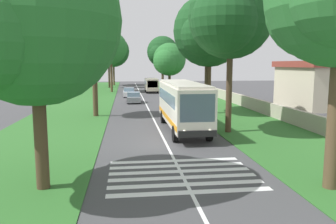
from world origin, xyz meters
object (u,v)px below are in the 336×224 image
(roadside_tree_right_0, at_px, (168,60))
(roadside_tree_left_4, at_px, (110,49))
(coach_bus, at_px, (182,103))
(roadside_tree_right_1, at_px, (207,33))
(roadside_tree_left_0, at_px, (92,48))
(roadside_tree_right_3, at_px, (228,18))
(roadside_tree_right_2, at_px, (162,53))
(trailing_car_1, at_px, (129,92))
(trailing_car_0, at_px, (133,98))
(roadside_tree_left_1, at_px, (30,24))
(roadside_tree_left_3, at_px, (113,52))
(trailing_minibus_0, at_px, (151,84))
(roadside_tree_left_2, at_px, (108,56))
(utility_pole, at_px, (206,69))
(roadside_building, at_px, (316,84))

(roadside_tree_right_0, bearing_deg, roadside_tree_left_4, 92.57)
(coach_bus, height_order, roadside_tree_right_1, roadside_tree_right_1)
(coach_bus, distance_m, roadside_tree_left_0, 11.79)
(roadside_tree_left_4, xyz_separation_m, roadside_tree_right_3, (-38.66, -10.15, 0.52))
(roadside_tree_left_0, relative_size, roadside_tree_right_2, 0.80)
(trailing_car_1, relative_size, roadside_tree_right_2, 0.38)
(trailing_car_0, bearing_deg, roadside_tree_left_1, 171.57)
(coach_bus, height_order, trailing_car_1, coach_bus)
(trailing_car_0, xyz_separation_m, roadside_tree_left_0, (-11.60, 4.11, 5.96))
(roadside_tree_left_3, height_order, roadside_tree_right_0, roadside_tree_left_3)
(trailing_car_1, bearing_deg, roadside_tree_left_4, 19.38)
(trailing_car_1, height_order, roadside_tree_left_1, roadside_tree_left_1)
(trailing_minibus_0, bearing_deg, roadside_tree_right_3, -175.73)
(coach_bus, relative_size, roadside_tree_right_0, 1.24)
(coach_bus, distance_m, trailing_minibus_0, 35.57)
(trailing_car_0, height_order, trailing_minibus_0, trailing_minibus_0)
(coach_bus, bearing_deg, trailing_car_1, 7.87)
(roadside_tree_right_0, bearing_deg, roadside_tree_left_0, 159.49)
(trailing_car_0, distance_m, trailing_car_1, 8.45)
(trailing_car_0, bearing_deg, trailing_car_1, 3.53)
(roadside_tree_left_1, xyz_separation_m, roadside_tree_left_2, (60.35, 0.02, 0.15))
(roadside_tree_left_1, height_order, roadside_tree_left_3, roadside_tree_left_3)
(roadside_tree_left_4, bearing_deg, roadside_tree_right_1, -158.80)
(roadside_tree_left_4, relative_size, roadside_tree_right_3, 0.94)
(trailing_car_1, height_order, roadside_tree_right_0, roadside_tree_right_0)
(roadside_tree_left_0, distance_m, roadside_tree_left_2, 40.80)
(roadside_tree_right_1, bearing_deg, trailing_car_1, 22.05)
(roadside_tree_left_4, distance_m, roadside_tree_right_0, 10.97)
(roadside_tree_left_3, bearing_deg, utility_pole, -167.19)
(coach_bus, xyz_separation_m, trailing_car_1, (27.98, 3.87, -1.48))
(trailing_minibus_0, height_order, roadside_tree_right_0, roadside_tree_right_0)
(roadside_tree_left_4, height_order, roadside_tree_right_3, roadside_tree_right_3)
(roadside_tree_left_1, bearing_deg, roadside_tree_right_2, -10.83)
(roadside_tree_right_1, bearing_deg, roadside_tree_left_2, 16.58)
(coach_bus, bearing_deg, roadside_tree_right_2, -4.28)
(trailing_car_0, bearing_deg, roadside_tree_left_0, 160.49)
(roadside_tree_left_3, relative_size, roadside_tree_right_1, 0.99)
(roadside_tree_left_1, xyz_separation_m, roadside_tree_right_2, (60.94, -11.65, 0.98))
(trailing_car_1, xyz_separation_m, utility_pole, (-19.74, -7.66, 3.96))
(coach_bus, distance_m, roadside_tree_left_4, 38.28)
(coach_bus, distance_m, roadside_building, 21.53)
(roadside_tree_left_2, height_order, roadside_tree_right_2, roadside_tree_right_2)
(coach_bus, xyz_separation_m, roadside_tree_right_1, (8.65, -3.96, 6.09))
(coach_bus, xyz_separation_m, roadside_tree_right_2, (49.35, -3.69, 5.48))
(coach_bus, relative_size, roadside_tree_right_2, 1.00)
(roadside_tree_left_2, relative_size, utility_pole, 1.04)
(roadside_tree_left_1, height_order, roadside_tree_right_2, roadside_tree_right_2)
(trailing_car_1, relative_size, trailing_minibus_0, 0.72)
(trailing_car_1, bearing_deg, roadside_tree_left_1, 174.09)
(roadside_tree_left_3, height_order, roadside_tree_right_1, roadside_tree_right_1)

